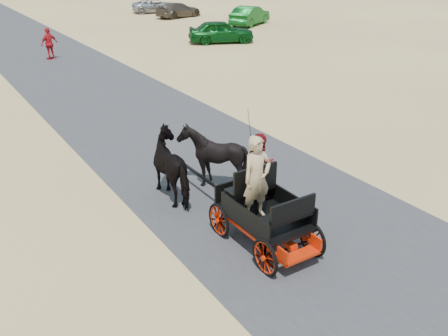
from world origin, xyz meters
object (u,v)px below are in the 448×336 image
car_c (178,10)px  horse_left (176,166)px  car_a (221,32)px  car_d (156,6)px  carriage (264,229)px  horse_right (213,157)px  car_b (250,16)px  pedestrian (49,44)px

car_c → horse_left: bearing=139.4°
car_a → car_d: 16.06m
carriage → horse_right: bearing=79.6°
horse_left → car_b: bearing=-129.1°
horse_right → pedestrian: size_ratio=0.98×
carriage → horse_left: (-0.55, 3.00, 0.49)m
car_c → car_d: bearing=-9.3°
carriage → horse_right: size_ratio=1.41×
horse_right → car_a: bearing=-123.0°
car_b → car_c: size_ratio=1.04×
car_b → car_c: bearing=-8.6°
horse_right → car_a: size_ratio=0.41×
carriage → car_d: car_d is taller
horse_left → car_c: size_ratio=0.48×
carriage → car_a: size_ratio=0.57×
car_a → car_c: car_a is taller
pedestrian → car_c: bearing=-161.9°
pedestrian → car_c: pedestrian is taller
horse_right → car_d: (14.23, 33.12, -0.25)m
carriage → pedestrian: size_ratio=1.39×
carriage → car_c: bearing=65.0°
horse_right → pedestrian: 18.26m
car_b → horse_left: bearing=111.1°
horse_left → car_a: 21.29m
horse_right → car_c: size_ratio=0.40×
horse_left → car_d: size_ratio=0.47×
horse_right → pedestrian: (0.66, 18.25, 0.01)m
car_d → car_c: bearing=-164.3°
car_a → car_b: (5.83, 5.02, 0.01)m
pedestrian → horse_right: bearing=67.7°
horse_right → car_b: 28.15m
pedestrian → car_b: (16.44, 4.11, -0.14)m
pedestrian → car_a: 10.65m
car_d → horse_right: bearing=169.2°
car_b → car_a: bearing=101.0°
car_b → car_d: (-2.87, 10.76, -0.13)m
carriage → car_a: car_a is taller
horse_left → pedestrian: size_ratio=1.16×
car_a → car_d: car_a is taller
carriage → car_c: size_ratio=0.57×
pedestrian → horse_left: bearing=64.2°
carriage → car_b: (17.65, 25.36, 0.37)m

